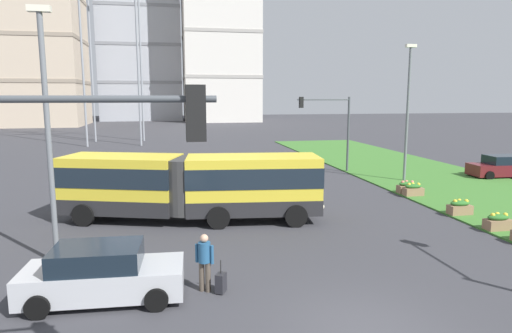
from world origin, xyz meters
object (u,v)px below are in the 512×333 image
flower_planter_2 (498,222)px  flower_planter_3 (460,207)px  car_silver_hatch (102,274)px  apartment_tower_centre (220,15)px  flower_planter_4 (413,189)px  car_navy_sedan (149,171)px  pedestrian_crossing (205,259)px  traffic_light_near_left (45,217)px  streetlight_median (408,108)px  apartment_tower_westcentre (140,30)px  car_maroon_sedan (502,167)px  flower_planter_5 (407,187)px  apartment_tower_west (32,19)px  streetlight_left (48,127)px  articulated_bus (192,185)px  rolling_suitcase (221,283)px  traffic_light_far_right (331,120)px

flower_planter_2 → flower_planter_3: size_ratio=1.00×
car_silver_hatch → apartment_tower_centre: 96.27m
flower_planter_3 → flower_planter_4: same height
car_navy_sedan → pedestrian_crossing: pedestrian_crossing is taller
traffic_light_near_left → streetlight_median: (17.24, 20.65, 0.94)m
flower_planter_3 → apartment_tower_westcentre: apartment_tower_westcentre is taller
car_maroon_sedan → apartment_tower_centre: size_ratio=0.09×
flower_planter_5 → car_maroon_sedan: bearing=21.5°
car_navy_sedan → apartment_tower_west: (-23.96, 64.92, 19.74)m
streetlight_left → apartment_tower_west: 83.88m
articulated_bus → apartment_tower_west: apartment_tower_west is taller
car_silver_hatch → pedestrian_crossing: pedestrian_crossing is taller
streetlight_median → flower_planter_3: bearing=-102.5°
car_silver_hatch → traffic_light_near_left: 6.83m
streetlight_left → traffic_light_near_left: bearing=-76.5°
flower_planter_2 → traffic_light_near_left: size_ratio=0.19×
flower_planter_5 → car_navy_sedan: bearing=155.6°
car_silver_hatch → rolling_suitcase: bearing=-3.4°
pedestrian_crossing → flower_planter_4: pedestrian_crossing is taller
flower_planter_4 → apartment_tower_westcentre: size_ratio=0.03×
articulated_bus → traffic_light_far_right: (10.90, 11.22, 2.29)m
traffic_light_far_right → streetlight_left: bearing=-134.9°
traffic_light_near_left → flower_planter_5: bearing=47.9°
car_silver_hatch → flower_planter_3: size_ratio=4.08×
traffic_light_far_right → streetlight_left: 22.34m
traffic_light_near_left → apartment_tower_centre: apartment_tower_centre is taller
car_silver_hatch → rolling_suitcase: car_silver_hatch is taller
flower_planter_2 → traffic_light_far_right: 15.98m
rolling_suitcase → traffic_light_far_right: 22.18m
flower_planter_3 → apartment_tower_centre: (-1.59, 86.25, 23.75)m
streetlight_median → traffic_light_near_left: bearing=-129.9°
car_navy_sedan → apartment_tower_centre: 79.27m
traffic_light_near_left → flower_planter_4: bearing=46.7°
car_navy_sedan → car_silver_hatch: same height
rolling_suitcase → flower_planter_4: 16.12m
streetlight_left → car_navy_sedan: bearing=80.4°
traffic_light_far_right → car_maroon_sedan: bearing=-21.1°
car_maroon_sedan → traffic_light_far_right: 12.44m
traffic_light_far_right → apartment_tower_centre: bearing=89.9°
flower_planter_3 → streetlight_median: 9.89m
apartment_tower_westcentre → car_silver_hatch: bearing=-87.5°
flower_planter_3 → flower_planter_2: bearing=-90.0°
flower_planter_5 → apartment_tower_westcentre: apartment_tower_westcentre is taller
apartment_tower_centre → articulated_bus: bearing=-97.5°
rolling_suitcase → flower_planter_2: size_ratio=0.88×
car_silver_hatch → car_navy_sedan: bearing=88.4°
streetlight_median → apartment_tower_centre: bearing=92.6°
rolling_suitcase → apartment_tower_centre: apartment_tower_centre is taller
traffic_light_near_left → apartment_tower_west: 93.29m
traffic_light_near_left → traffic_light_far_right: size_ratio=1.03×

